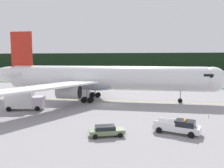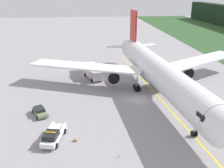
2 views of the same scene
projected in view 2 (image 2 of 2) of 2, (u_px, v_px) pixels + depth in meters
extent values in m
plane|color=gray|center=(137.00, 100.00, 51.03)|extent=(320.00, 320.00, 0.00)
cube|color=yellow|center=(157.00, 95.00, 53.36)|extent=(68.19, 5.84, 0.01)
cylinder|color=white|center=(158.00, 71.00, 51.60)|extent=(43.02, 8.65, 5.20)
ellipsoid|color=white|center=(223.00, 127.00, 30.94)|extent=(6.12, 5.64, 5.20)
ellipsoid|color=white|center=(130.00, 46.00, 72.60)|extent=(8.60, 4.56, 3.90)
ellipsoid|color=#A5ABB8|center=(154.00, 75.00, 54.07)|extent=(11.88, 6.37, 2.86)
cube|color=black|center=(218.00, 115.00, 31.77)|extent=(2.19, 5.07, 0.70)
cube|color=white|center=(200.00, 60.00, 62.05)|extent=(17.70, 24.43, 0.35)
cylinder|color=#A8A8A8|center=(184.00, 71.00, 58.69)|extent=(4.56, 3.07, 2.72)
cylinder|color=black|center=(189.00, 74.00, 56.63)|extent=(0.32, 2.51, 2.50)
cube|color=white|center=(86.00, 66.00, 57.35)|extent=(14.40, 25.53, 0.35)
cylinder|color=#A8A8A8|center=(112.00, 75.00, 55.81)|extent=(4.56, 3.07, 2.72)
cylinder|color=black|center=(114.00, 78.00, 53.76)|extent=(0.32, 2.51, 2.50)
cube|color=red|center=(133.00, 28.00, 67.87)|extent=(5.21, 0.86, 9.37)
cube|color=white|center=(145.00, 46.00, 70.62)|extent=(4.97, 7.24, 0.28)
cube|color=white|center=(119.00, 47.00, 69.39)|extent=(4.05, 7.19, 0.28)
cylinder|color=gray|center=(195.00, 126.00, 37.80)|extent=(0.20, 0.20, 2.46)
cylinder|color=black|center=(196.00, 133.00, 38.28)|extent=(0.91, 0.29, 0.90)
cylinder|color=black|center=(193.00, 134.00, 38.19)|extent=(0.91, 0.29, 0.90)
cylinder|color=gray|center=(167.00, 80.00, 56.19)|extent=(0.28, 0.28, 2.46)
cylinder|color=black|center=(166.00, 87.00, 55.92)|extent=(1.22, 0.40, 1.20)
cylinder|color=black|center=(169.00, 87.00, 56.04)|extent=(1.22, 0.40, 1.20)
cylinder|color=black|center=(164.00, 85.00, 57.21)|extent=(1.22, 0.40, 1.20)
cylinder|color=black|center=(167.00, 85.00, 57.33)|extent=(1.22, 0.40, 1.20)
cylinder|color=gray|center=(137.00, 82.00, 55.04)|extent=(0.28, 0.28, 2.46)
cylinder|color=black|center=(139.00, 89.00, 54.88)|extent=(1.22, 0.40, 1.20)
cylinder|color=black|center=(136.00, 89.00, 54.76)|extent=(1.22, 0.40, 1.20)
cylinder|color=black|center=(137.00, 87.00, 56.17)|extent=(1.22, 0.40, 1.20)
cylinder|color=black|center=(134.00, 87.00, 56.05)|extent=(1.22, 0.40, 1.20)
cube|color=white|center=(54.00, 136.00, 37.20)|extent=(6.06, 3.26, 0.70)
cube|color=black|center=(51.00, 135.00, 35.99)|extent=(2.66, 2.33, 0.70)
cube|color=white|center=(63.00, 128.00, 38.17)|extent=(2.71, 0.72, 0.45)
cube|color=white|center=(50.00, 127.00, 38.39)|extent=(2.71, 0.72, 0.45)
cube|color=orange|center=(51.00, 133.00, 35.84)|extent=(0.51, 1.42, 0.16)
cylinder|color=black|center=(56.00, 146.00, 35.38)|extent=(0.79, 0.40, 0.76)
cylinder|color=black|center=(42.00, 145.00, 35.62)|extent=(0.79, 0.40, 0.76)
cylinder|color=black|center=(65.00, 131.00, 39.02)|extent=(0.79, 0.40, 0.76)
cylinder|color=black|center=(52.00, 130.00, 39.26)|extent=(0.79, 0.40, 0.76)
cube|color=silver|center=(97.00, 76.00, 60.29)|extent=(2.56, 2.87, 2.00)
cube|color=silver|center=(92.00, 70.00, 62.93)|extent=(5.24, 3.76, 3.09)
cylinder|color=#99999E|center=(93.00, 77.00, 62.69)|extent=(0.76, 0.34, 1.04)
cylinder|color=#99999E|center=(91.00, 75.00, 64.31)|extent=(0.76, 0.34, 1.04)
cylinder|color=black|center=(102.00, 79.00, 61.10)|extent=(0.94, 0.53, 0.90)
cylinder|color=black|center=(92.00, 81.00, 60.18)|extent=(0.94, 0.53, 0.90)
cylinder|color=black|center=(94.00, 73.00, 65.35)|extent=(0.94, 0.53, 0.90)
cylinder|color=black|center=(85.00, 75.00, 64.43)|extent=(0.94, 0.53, 0.90)
cube|color=#70825A|center=(40.00, 112.00, 44.65)|extent=(4.60, 3.33, 0.55)
cube|color=black|center=(39.00, 109.00, 44.65)|extent=(2.80, 2.36, 0.45)
cylinder|color=black|center=(48.00, 116.00, 43.95)|extent=(0.62, 0.41, 0.60)
cylinder|color=black|center=(37.00, 118.00, 43.12)|extent=(0.62, 0.41, 0.60)
cylinder|color=black|center=(43.00, 109.00, 46.37)|extent=(0.62, 0.41, 0.60)
cylinder|color=black|center=(33.00, 111.00, 45.54)|extent=(0.62, 0.41, 0.60)
cube|color=black|center=(75.00, 141.00, 37.17)|extent=(0.51, 0.51, 0.03)
cone|color=orange|center=(75.00, 139.00, 37.06)|extent=(0.39, 0.39, 0.61)
cylinder|color=yellow|center=(119.00, 157.00, 33.48)|extent=(0.10, 0.10, 0.34)
sphere|color=blue|center=(119.00, 155.00, 33.40)|extent=(0.12, 0.12, 0.12)
cylinder|color=yellow|center=(100.00, 66.00, 72.54)|extent=(0.10, 0.10, 0.30)
sphere|color=blue|center=(100.00, 65.00, 72.47)|extent=(0.12, 0.12, 0.12)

